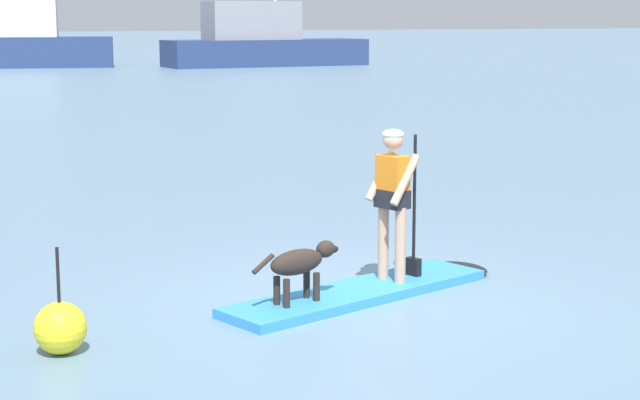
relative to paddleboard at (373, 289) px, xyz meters
The scene contains 7 objects.
ground_plane 0.23m from the paddleboard, 162.31° to the right, with size 400.00×400.00×0.00m, color slate.
paddleboard is the anchor object (origin of this frame).
person_paddler 1.06m from the paddleboard, 17.69° to the left, with size 0.67×0.57×1.68m.
dog 1.13m from the paddleboard, 162.31° to the right, with size 1.09×0.43×0.59m.
moored_boat_outer 54.01m from the paddleboard, 84.99° to the left, with size 9.39×4.64×9.31m.
moored_boat_far_port 53.07m from the paddleboard, 70.53° to the left, with size 12.34×3.73×9.38m.
marker_buoy 3.55m from the paddleboard, 168.38° to the right, with size 0.47×0.47×0.97m.
Camera 1 is at (-4.81, -9.84, 2.97)m, focal length 59.19 mm.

